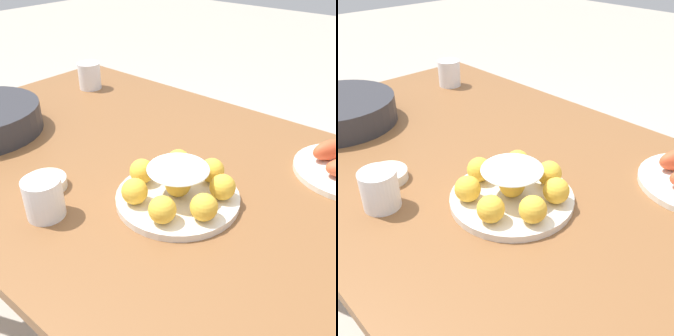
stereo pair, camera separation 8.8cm
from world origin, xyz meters
The scene contains 6 objects.
dining_table centered at (0.00, 0.00, 0.62)m, with size 1.53×0.91×0.71m.
cake_plate centered at (-0.12, 0.08, 0.74)m, with size 0.26×0.26×0.09m.
serving_bowl centered at (0.51, 0.18, 0.75)m, with size 0.33×0.33×0.08m.
sauce_bowl centered at (0.14, 0.23, 0.72)m, with size 0.09×0.09×0.02m.
cup_near centered at (0.55, -0.25, 0.75)m, with size 0.08×0.08×0.09m.
cup_far centered at (0.05, 0.29, 0.75)m, with size 0.08×0.08×0.08m.
Camera 2 is at (-0.61, 0.55, 1.21)m, focal length 42.00 mm.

